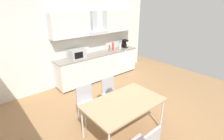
{
  "coord_description": "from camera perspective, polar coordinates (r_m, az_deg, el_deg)",
  "views": [
    {
      "loc": [
        -2.44,
        -2.42,
        2.63
      ],
      "look_at": [
        0.18,
        0.69,
        1.0
      ],
      "focal_mm": 28.0,
      "sensor_mm": 36.0,
      "label": 1
    }
  ],
  "objects": [
    {
      "name": "bottle_red",
      "position": [
        6.46,
        0.31,
        7.67
      ],
      "size": [
        0.07,
        0.07,
        0.3
      ],
      "color": "red",
      "rests_on": "kitchen_counter"
    },
    {
      "name": "microwave",
      "position": [
        5.61,
        -11.29,
        5.19
      ],
      "size": [
        0.48,
        0.35,
        0.28
      ],
      "color": "#ADADB2",
      "rests_on": "kitchen_counter"
    },
    {
      "name": "chair_far_left",
      "position": [
        4.04,
        -8.41,
        -9.74
      ],
      "size": [
        0.43,
        0.43,
        0.87
      ],
      "color": "#B2B2B7",
      "rests_on": "ground_plane"
    },
    {
      "name": "kitchen_counter",
      "position": [
        6.21,
        -4.26,
        1.38
      ],
      "size": [
        3.13,
        0.62,
        0.92
      ],
      "color": "#333333",
      "rests_on": "ground_plane"
    },
    {
      "name": "dining_table",
      "position": [
        3.54,
        3.93,
        -10.99
      ],
      "size": [
        1.57,
        0.96,
        0.76
      ],
      "color": "tan",
      "rests_on": "ground_plane"
    },
    {
      "name": "ground_plane",
      "position": [
        4.33,
        4.28,
        -15.76
      ],
      "size": [
        8.22,
        7.85,
        0.02
      ],
      "primitive_type": "cube",
      "color": "#9E754C"
    },
    {
      "name": "backsplash_tile",
      "position": [
        6.22,
        -6.02,
        8.54
      ],
      "size": [
        3.11,
        0.02,
        0.58
      ],
      "primitive_type": "cube",
      "color": "silver",
      "rests_on": "kitchen_counter"
    },
    {
      "name": "pendant_lamp",
      "position": [
        3.11,
        4.39,
        4.45
      ],
      "size": [
        0.32,
        0.32,
        0.22
      ],
      "primitive_type": "cone",
      "color": "silver"
    },
    {
      "name": "wall_back",
      "position": [
        5.77,
        -14.28,
        9.27
      ],
      "size": [
        6.58,
        0.1,
        2.88
      ],
      "primitive_type": "cube",
      "color": "silver",
      "rests_on": "ground_plane"
    },
    {
      "name": "upper_wall_cabinets",
      "position": [
        5.97,
        -5.43,
        15.04
      ],
      "size": [
        3.11,
        0.4,
        0.74
      ],
      "color": "silver"
    },
    {
      "name": "bottle_white",
      "position": [
        6.64,
        2.64,
        7.97
      ],
      "size": [
        0.07,
        0.07,
        0.27
      ],
      "color": "white",
      "rests_on": "kitchen_counter"
    },
    {
      "name": "chair_far_right",
      "position": [
        4.38,
        -0.62,
        -6.76
      ],
      "size": [
        0.41,
        0.41,
        0.87
      ],
      "color": "#B2B2B7",
      "rests_on": "ground_plane"
    },
    {
      "name": "bottle_brown",
      "position": [
        6.32,
        -0.83,
        7.01
      ],
      "size": [
        0.06,
        0.06,
        0.21
      ],
      "color": "brown",
      "rests_on": "kitchen_counter"
    },
    {
      "name": "coffee_maker",
      "position": [
        6.83,
        4.14,
        8.61
      ],
      "size": [
        0.18,
        0.19,
        0.3
      ],
      "color": "black",
      "rests_on": "kitchen_counter"
    }
  ]
}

